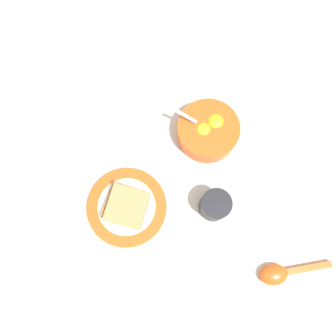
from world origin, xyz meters
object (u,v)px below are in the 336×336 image
(egg_bowl, at_px, (208,131))
(soup_spoon, at_px, (280,273))
(toast_plate, at_px, (127,207))
(drinking_cup, at_px, (215,205))
(toast_sandwich, at_px, (126,206))

(egg_bowl, relative_size, soup_spoon, 1.01)
(toast_plate, bearing_deg, soup_spoon, 112.39)
(toast_plate, xyz_separation_m, soup_spoon, (-0.13, 0.32, 0.01))
(soup_spoon, bearing_deg, drinking_cup, -90.46)
(toast_sandwich, height_order, drinking_cup, drinking_cup)
(egg_bowl, distance_m, toast_plate, 0.25)
(egg_bowl, xyz_separation_m, toast_sandwich, (0.25, -0.00, 0.00))
(toast_plate, height_order, soup_spoon, soup_spoon)
(toast_plate, bearing_deg, drinking_cup, 135.69)
(egg_bowl, relative_size, toast_plate, 0.83)
(toast_sandwich, distance_m, drinking_cup, 0.19)
(toast_sandwich, bearing_deg, drinking_cup, 135.80)
(soup_spoon, bearing_deg, toast_sandwich, -67.55)
(egg_bowl, xyz_separation_m, toast_plate, (0.24, -0.00, -0.02))
(soup_spoon, xyz_separation_m, drinking_cup, (-0.00, -0.19, 0.02))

